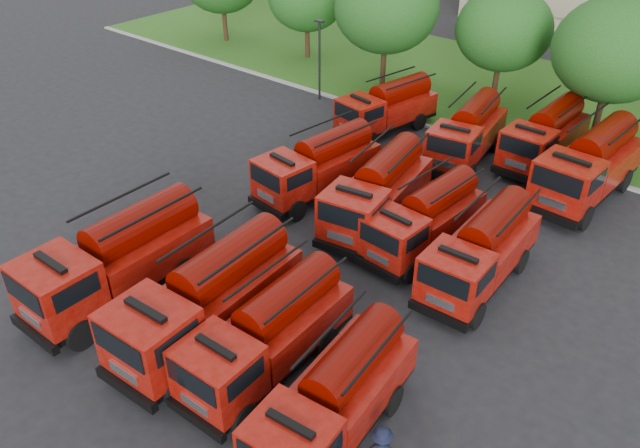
{
  "coord_description": "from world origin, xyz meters",
  "views": [
    {
      "loc": [
        14.79,
        -12.69,
        15.51
      ],
      "look_at": [
        1.39,
        3.49,
        1.8
      ],
      "focal_mm": 35.0,
      "sensor_mm": 36.0,
      "label": 1
    }
  ],
  "objects_px": {
    "fire_truck_9": "(468,132)",
    "fire_truck_10": "(545,135)",
    "fire_truck_5": "(378,191)",
    "fire_truck_7": "(481,251)",
    "fire_truck_0": "(119,258)",
    "fire_truck_6": "(425,219)",
    "fire_truck_8": "(387,107)",
    "firefighter_4": "(275,290)",
    "fire_truck_3": "(335,398)",
    "fire_truck_2": "(268,333)",
    "fire_truck_4": "(318,165)",
    "fire_truck_11": "(589,165)",
    "firefighter_1": "(146,395)",
    "firefighter_5": "(479,285)",
    "fire_truck_1": "(208,298)"
  },
  "relations": [
    {
      "from": "fire_truck_0",
      "to": "fire_truck_4",
      "type": "relative_size",
      "value": 1.09
    },
    {
      "from": "fire_truck_11",
      "to": "fire_truck_6",
      "type": "bearing_deg",
      "value": -109.93
    },
    {
      "from": "fire_truck_0",
      "to": "firefighter_5",
      "type": "bearing_deg",
      "value": 40.64
    },
    {
      "from": "fire_truck_2",
      "to": "firefighter_4",
      "type": "distance_m",
      "value": 4.35
    },
    {
      "from": "fire_truck_0",
      "to": "fire_truck_11",
      "type": "height_order",
      "value": "fire_truck_11"
    },
    {
      "from": "fire_truck_10",
      "to": "firefighter_5",
      "type": "xyz_separation_m",
      "value": [
        2.47,
        -11.68,
        -1.55
      ]
    },
    {
      "from": "fire_truck_7",
      "to": "fire_truck_11",
      "type": "bearing_deg",
      "value": 82.71
    },
    {
      "from": "firefighter_1",
      "to": "firefighter_4",
      "type": "relative_size",
      "value": 1.0
    },
    {
      "from": "fire_truck_4",
      "to": "fire_truck_11",
      "type": "xyz_separation_m",
      "value": [
        10.11,
        7.91,
        0.19
      ]
    },
    {
      "from": "fire_truck_11",
      "to": "fire_truck_9",
      "type": "bearing_deg",
      "value": -176.49
    },
    {
      "from": "fire_truck_7",
      "to": "fire_truck_9",
      "type": "bearing_deg",
      "value": 118.61
    },
    {
      "from": "fire_truck_3",
      "to": "fire_truck_10",
      "type": "xyz_separation_m",
      "value": [
        -2.45,
        20.83,
        0.07
      ]
    },
    {
      "from": "fire_truck_0",
      "to": "fire_truck_6",
      "type": "xyz_separation_m",
      "value": [
        7.18,
        10.02,
        -0.27
      ]
    },
    {
      "from": "fire_truck_4",
      "to": "fire_truck_6",
      "type": "distance_m",
      "value": 6.44
    },
    {
      "from": "fire_truck_10",
      "to": "firefighter_4",
      "type": "distance_m",
      "value": 17.5
    },
    {
      "from": "fire_truck_10",
      "to": "fire_truck_3",
      "type": "bearing_deg",
      "value": -82.28
    },
    {
      "from": "firefighter_1",
      "to": "fire_truck_2",
      "type": "bearing_deg",
      "value": 54.71
    },
    {
      "from": "fire_truck_3",
      "to": "fire_truck_6",
      "type": "relative_size",
      "value": 1.03
    },
    {
      "from": "fire_truck_2",
      "to": "fire_truck_3",
      "type": "xyz_separation_m",
      "value": [
        3.31,
        -0.68,
        -0.05
      ]
    },
    {
      "from": "firefighter_4",
      "to": "fire_truck_4",
      "type": "bearing_deg",
      "value": 1.55
    },
    {
      "from": "fire_truck_11",
      "to": "firefighter_5",
      "type": "height_order",
      "value": "fire_truck_11"
    },
    {
      "from": "fire_truck_1",
      "to": "fire_truck_6",
      "type": "xyz_separation_m",
      "value": [
        2.83,
        9.47,
        -0.28
      ]
    },
    {
      "from": "fire_truck_6",
      "to": "firefighter_5",
      "type": "bearing_deg",
      "value": -10.66
    },
    {
      "from": "fire_truck_10",
      "to": "fire_truck_11",
      "type": "bearing_deg",
      "value": -35.38
    },
    {
      "from": "fire_truck_4",
      "to": "fire_truck_10",
      "type": "relative_size",
      "value": 1.02
    },
    {
      "from": "fire_truck_4",
      "to": "firefighter_1",
      "type": "xyz_separation_m",
      "value": [
        3.94,
        -13.41,
        -1.54
      ]
    },
    {
      "from": "fire_truck_4",
      "to": "firefighter_1",
      "type": "relative_size",
      "value": 4.04
    },
    {
      "from": "fire_truck_0",
      "to": "fire_truck_8",
      "type": "relative_size",
      "value": 1.12
    },
    {
      "from": "fire_truck_3",
      "to": "firefighter_5",
      "type": "bearing_deg",
      "value": 83.87
    },
    {
      "from": "fire_truck_2",
      "to": "fire_truck_4",
      "type": "bearing_deg",
      "value": 119.51
    },
    {
      "from": "fire_truck_3",
      "to": "fire_truck_4",
      "type": "xyz_separation_m",
      "value": [
        -9.49,
        10.66,
        0.06
      ]
    },
    {
      "from": "fire_truck_0",
      "to": "fire_truck_2",
      "type": "xyz_separation_m",
      "value": [
        6.96,
        0.75,
        -0.19
      ]
    },
    {
      "from": "firefighter_5",
      "to": "fire_truck_10",
      "type": "bearing_deg",
      "value": -54.07
    },
    {
      "from": "fire_truck_4",
      "to": "firefighter_4",
      "type": "bearing_deg",
      "value": -56.45
    },
    {
      "from": "fire_truck_1",
      "to": "fire_truck_7",
      "type": "relative_size",
      "value": 1.14
    },
    {
      "from": "fire_truck_3",
      "to": "fire_truck_4",
      "type": "bearing_deg",
      "value": 125.7
    },
    {
      "from": "fire_truck_5",
      "to": "fire_truck_7",
      "type": "distance_m",
      "value": 5.69
    },
    {
      "from": "fire_truck_5",
      "to": "fire_truck_7",
      "type": "relative_size",
      "value": 1.1
    },
    {
      "from": "fire_truck_0",
      "to": "fire_truck_9",
      "type": "bearing_deg",
      "value": 75.2
    },
    {
      "from": "fire_truck_4",
      "to": "fire_truck_6",
      "type": "bearing_deg",
      "value": 0.28
    },
    {
      "from": "fire_truck_8",
      "to": "fire_truck_10",
      "type": "relative_size",
      "value": 1.0
    },
    {
      "from": "fire_truck_6",
      "to": "fire_truck_8",
      "type": "height_order",
      "value": "fire_truck_8"
    },
    {
      "from": "fire_truck_9",
      "to": "fire_truck_10",
      "type": "bearing_deg",
      "value": 25.37
    },
    {
      "from": "fire_truck_9",
      "to": "fire_truck_10",
      "type": "height_order",
      "value": "fire_truck_9"
    },
    {
      "from": "fire_truck_5",
      "to": "firefighter_5",
      "type": "xyz_separation_m",
      "value": [
        5.78,
        -1.16,
        -1.63
      ]
    },
    {
      "from": "fire_truck_2",
      "to": "fire_truck_10",
      "type": "distance_m",
      "value": 20.16
    },
    {
      "from": "fire_truck_2",
      "to": "firefighter_1",
      "type": "relative_size",
      "value": 3.95
    },
    {
      "from": "fire_truck_3",
      "to": "fire_truck_4",
      "type": "relative_size",
      "value": 0.96
    },
    {
      "from": "fire_truck_8",
      "to": "firefighter_4",
      "type": "bearing_deg",
      "value": -60.8
    },
    {
      "from": "fire_truck_7",
      "to": "firefighter_4",
      "type": "distance_m",
      "value": 8.15
    }
  ]
}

